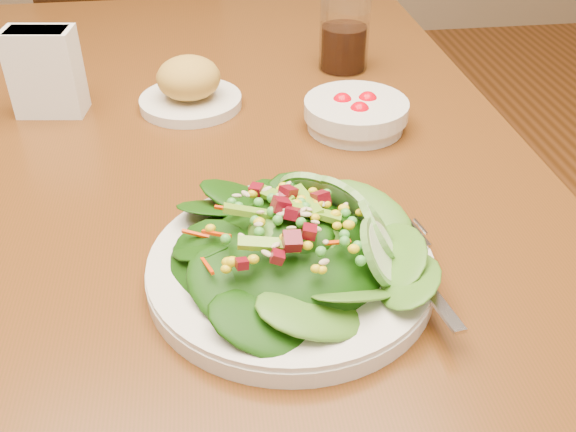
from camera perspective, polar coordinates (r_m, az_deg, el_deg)
The scene contains 7 objects.
dining_table at distance 0.93m, azimuth -7.62°, elevation 0.37°, with size 0.90×1.40×0.75m.
chair_far at distance 1.86m, azimuth -12.69°, elevation 14.10°, with size 0.48×0.48×1.00m.
salad_plate at distance 0.64m, azimuth 1.14°, elevation -3.25°, with size 0.29×0.29×0.08m.
bread_plate at distance 0.99m, azimuth -8.75°, elevation 11.27°, with size 0.15×0.15×0.08m.
tomato_bowl at distance 0.92m, azimuth 6.04°, elevation 9.04°, with size 0.15×0.15×0.05m.
drinking_glass at distance 1.11m, azimuth 5.03°, elevation 15.95°, with size 0.08×0.08×0.15m.
napkin_holder at distance 1.01m, azimuth -20.79°, elevation 12.05°, with size 0.10×0.07×0.13m.
Camera 1 is at (0.02, -0.77, 1.18)m, focal length 40.00 mm.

